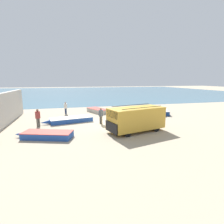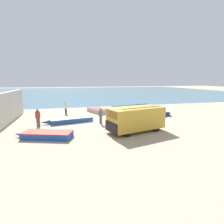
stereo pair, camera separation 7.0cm
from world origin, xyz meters
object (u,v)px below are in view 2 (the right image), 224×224
at_px(fishing_rowboat_2, 163,112).
at_px(parked_van, 136,118).
at_px(fishing_rowboat_4, 46,135).
at_px(fisherman_0, 66,107).
at_px(fisherman_2, 101,114).
at_px(fishing_rowboat_1, 133,114).
at_px(fishing_rowboat_3, 97,110).
at_px(fisherman_1, 38,116).
at_px(fishing_rowboat_0, 70,120).

bearing_deg(fishing_rowboat_2, parked_van, -22.87).
distance_m(fishing_rowboat_2, fishing_rowboat_4, 16.08).
bearing_deg(fishing_rowboat_2, fisherman_0, -82.85).
distance_m(parked_van, fishing_rowboat_2, 9.62).
relative_size(fishing_rowboat_4, fisherman_2, 2.79).
bearing_deg(parked_van, fisherman_2, -68.07).
relative_size(parked_van, fishing_rowboat_1, 1.11).
distance_m(fishing_rowboat_3, fisherman_2, 6.89).
relative_size(parked_van, fishing_rowboat_2, 1.44).
relative_size(fishing_rowboat_2, fisherman_1, 2.12).
distance_m(fishing_rowboat_1, fisherman_2, 5.60).
height_order(fishing_rowboat_4, fisherman_2, fisherman_2).
bearing_deg(fishing_rowboat_0, fishing_rowboat_4, 56.53).
height_order(fishing_rowboat_2, fisherman_1, fisherman_1).
relative_size(fishing_rowboat_1, fishing_rowboat_3, 1.11).
bearing_deg(parked_van, fishing_rowboat_2, -149.19).
bearing_deg(fishing_rowboat_2, fishing_rowboat_4, -43.31).
bearing_deg(fisherman_1, fisherman_2, 55.21).
bearing_deg(fisherman_0, fishing_rowboat_3, -43.37).
xyz_separation_m(fishing_rowboat_1, fisherman_1, (-11.16, -2.49, 0.76)).
height_order(parked_van, fisherman_1, parked_van).
xyz_separation_m(parked_van, fishing_rowboat_0, (-5.83, 5.22, -0.97)).
bearing_deg(fishing_rowboat_4, parked_van, -161.81).
bearing_deg(fishing_rowboat_3, fisherman_2, 150.82).
height_order(fishing_rowboat_1, fisherman_2, fisherman_2).
distance_m(fishing_rowboat_1, fisherman_0, 9.36).
relative_size(parked_van, fishing_rowboat_4, 1.14).
bearing_deg(parked_van, fishing_rowboat_3, -94.14).
height_order(fishing_rowboat_3, fisherman_0, fisherman_0).
xyz_separation_m(fishing_rowboat_3, fishing_rowboat_4, (-5.99, -10.31, -0.02)).
height_order(fishing_rowboat_2, fishing_rowboat_4, fishing_rowboat_2).
relative_size(fishing_rowboat_0, fishing_rowboat_2, 1.48).
bearing_deg(fishing_rowboat_2, fishing_rowboat_3, -90.59).
bearing_deg(fishing_rowboat_1, fisherman_1, -85.92).
height_order(parked_van, fishing_rowboat_2, parked_van).
distance_m(parked_van, fisherman_1, 9.81).
relative_size(fishing_rowboat_3, fisherman_2, 2.59).
distance_m(parked_van, fishing_rowboat_1, 6.81).
bearing_deg(fishing_rowboat_4, fisherman_2, -127.66).
bearing_deg(fishing_rowboat_2, fisherman_2, -49.00).
xyz_separation_m(parked_van, fisherman_1, (-9.00, 3.90, -0.14)).
distance_m(fisherman_1, fisherman_2, 6.40).
xyz_separation_m(fishing_rowboat_1, fisherman_2, (-4.78, -2.83, 0.71)).
relative_size(fishing_rowboat_4, fisherman_0, 2.96).
distance_m(fishing_rowboat_4, fisherman_0, 10.33).
distance_m(fisherman_0, fisherman_2, 7.66).
bearing_deg(fishing_rowboat_3, fishing_rowboat_0, 119.46).
height_order(parked_van, fishing_rowboat_0, parked_van).
bearing_deg(parked_van, fishing_rowboat_4, -14.80).
bearing_deg(fishing_rowboat_1, parked_van, -27.22).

